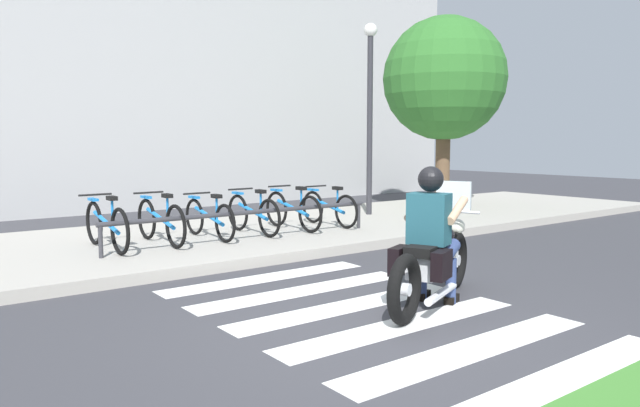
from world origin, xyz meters
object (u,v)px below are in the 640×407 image
(motorcycle, at_px, (434,260))
(bicycle_5, at_px, (329,208))
(bicycle_0, at_px, (106,225))
(street_lamp, at_px, (370,102))
(rider, at_px, (432,226))
(bicycle_4, at_px, (293,210))
(bike_rack, at_px, (248,214))
(bicycle_3, at_px, (253,214))
(bicycle_1, at_px, (160,221))
(bicycle_2, at_px, (209,218))
(tree_near_rack, at_px, (444,79))

(motorcycle, bearing_deg, bicycle_5, 65.24)
(bicycle_0, relative_size, street_lamp, 0.42)
(rider, height_order, street_lamp, street_lamp)
(rider, xyz_separation_m, bicycle_4, (1.29, 4.43, -0.34))
(motorcycle, distance_m, bicycle_5, 4.85)
(rider, distance_m, bike_rack, 3.88)
(bicycle_5, xyz_separation_m, bike_rack, (-2.02, -0.55, 0.08))
(bicycle_5, bearing_deg, bicycle_3, -179.98)
(bicycle_1, distance_m, bike_rack, 1.33)
(bicycle_3, xyz_separation_m, bicycle_5, (1.62, 0.00, -0.01))
(bike_rack, bearing_deg, bicycle_4, 24.57)
(bicycle_1, height_order, bicycle_3, bicycle_1)
(bicycle_5, bearing_deg, bicycle_2, 179.99)
(bicycle_1, bearing_deg, street_lamp, 9.76)
(bicycle_3, distance_m, street_lamp, 4.02)
(tree_near_rack, bearing_deg, bicycle_1, -170.78)
(bicycle_0, distance_m, street_lamp, 6.19)
(street_lamp, bearing_deg, bike_rack, -159.49)
(bike_rack, xyz_separation_m, street_lamp, (3.77, 1.41, 1.95))
(rider, height_order, bicycle_5, rider)
(bicycle_1, bearing_deg, bicycle_2, 0.06)
(bike_rack, relative_size, tree_near_rack, 0.99)
(bicycle_5, height_order, bike_rack, bicycle_5)
(street_lamp, bearing_deg, motorcycle, -125.75)
(motorcycle, bearing_deg, bicycle_4, 74.47)
(motorcycle, height_order, bicycle_2, motorcycle)
(bicycle_5, xyz_separation_m, street_lamp, (1.75, 0.86, 2.03))
(rider, bearing_deg, bicycle_4, 73.71)
(bicycle_2, xyz_separation_m, bicycle_3, (0.81, -0.00, 0.01))
(motorcycle, bearing_deg, bicycle_2, 95.10)
(bicycle_2, height_order, bicycle_3, bicycle_3)
(rider, xyz_separation_m, bicycle_0, (-1.94, 4.43, -0.33))
(bicycle_2, xyz_separation_m, street_lamp, (4.18, 0.86, 2.04))
(bicycle_2, bearing_deg, bicycle_1, -179.94)
(bicycle_0, relative_size, tree_near_rack, 0.37)
(bicycle_2, bearing_deg, bicycle_4, -0.03)
(bicycle_4, xyz_separation_m, bike_rack, (-1.21, -0.55, 0.07))
(rider, distance_m, tree_near_rack, 9.04)
(bicycle_2, xyz_separation_m, tree_near_rack, (6.94, 1.26, 2.71))
(bicycle_0, distance_m, tree_near_rack, 9.06)
(motorcycle, relative_size, rider, 1.45)
(rider, relative_size, bicycle_3, 0.91)
(bicycle_3, relative_size, bike_rack, 0.35)
(tree_near_rack, bearing_deg, bicycle_4, -166.71)
(motorcycle, height_order, bicycle_5, motorcycle)
(motorcycle, relative_size, bike_rack, 0.46)
(bicycle_3, distance_m, bicycle_5, 1.62)
(rider, bearing_deg, bike_rack, 88.78)
(motorcycle, distance_m, bicycle_1, 4.56)
(street_lamp, bearing_deg, bicycle_0, -171.58)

